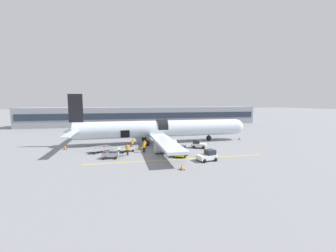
{
  "coord_description": "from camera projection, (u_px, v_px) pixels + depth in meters",
  "views": [
    {
      "loc": [
        -9.66,
        -36.36,
        8.46
      ],
      "look_at": [
        -0.79,
        1.62,
        3.95
      ],
      "focal_mm": 22.0,
      "sensor_mm": 36.0,
      "label": 1
    }
  ],
  "objects": [
    {
      "name": "baggage_cart_queued",
      "position": [
        101.0,
        149.0,
        34.97
      ],
      "size": [
        4.2,
        2.76,
        0.98
      ],
      "color": "#999BA0",
      "rests_on": "ground_plane"
    },
    {
      "name": "baggage_cart_loading",
      "position": [
        126.0,
        149.0,
        35.44
      ],
      "size": [
        3.62,
        2.63,
        0.9
      ],
      "color": "#B7BABF",
      "rests_on": "ground_plane"
    },
    {
      "name": "ground_crew_supervisor",
      "position": [
        132.0,
        144.0,
        37.65
      ],
      "size": [
        0.56,
        0.59,
        1.78
      ],
      "color": "#2D2D33",
      "rests_on": "ground_plane"
    },
    {
      "name": "ground_plane",
      "position": [
        174.0,
        148.0,
        38.32
      ],
      "size": [
        500.0,
        500.0,
        0.0
      ],
      "primitive_type": "plane",
      "color": "gray"
    },
    {
      "name": "baggage_tug_mid",
      "position": [
        198.0,
        144.0,
        38.27
      ],
      "size": [
        3.01,
        2.6,
        1.54
      ],
      "color": "silver",
      "rests_on": "ground_plane"
    },
    {
      "name": "ground_crew_loader_a",
      "position": [
        144.0,
        147.0,
        34.83
      ],
      "size": [
        0.57,
        0.57,
        1.78
      ],
      "color": "black",
      "rests_on": "ground_plane"
    },
    {
      "name": "safety_cone_wingtip",
      "position": [
        178.0,
        150.0,
        35.46
      ],
      "size": [
        0.52,
        0.52,
        0.63
      ],
      "color": "black",
      "rests_on": "ground_plane"
    },
    {
      "name": "baggage_tug_rear",
      "position": [
        181.0,
        152.0,
        32.29
      ],
      "size": [
        2.68,
        2.83,
        1.67
      ],
      "color": "yellow",
      "rests_on": "ground_plane"
    },
    {
      "name": "baggage_cart_empty",
      "position": [
        111.0,
        155.0,
        31.2
      ],
      "size": [
        3.42,
        1.95,
        0.99
      ],
      "color": "#999BA0",
      "rests_on": "ground_plane"
    },
    {
      "name": "airplane",
      "position": [
        159.0,
        129.0,
        42.86
      ],
      "size": [
        37.96,
        35.02,
        10.03
      ],
      "color": "silver",
      "rests_on": "ground_plane"
    },
    {
      "name": "apron_marking_line",
      "position": [
        179.0,
        159.0,
        30.67
      ],
      "size": [
        27.32,
        0.96,
        0.01
      ],
      "color": "yellow",
      "rests_on": "ground_plane"
    },
    {
      "name": "terminal_strip",
      "position": [
        146.0,
        116.0,
        78.32
      ],
      "size": [
        85.85,
        9.82,
        6.63
      ],
      "color": "gray",
      "rests_on": "ground_plane"
    },
    {
      "name": "ground_crew_driver",
      "position": [
        145.0,
        145.0,
        36.85
      ],
      "size": [
        0.59,
        0.39,
        1.73
      ],
      "color": "#2D2D33",
      "rests_on": "ground_plane"
    },
    {
      "name": "safety_cone_nose",
      "position": [
        239.0,
        138.0,
        47.07
      ],
      "size": [
        0.53,
        0.53,
        0.56
      ],
      "color": "black",
      "rests_on": "ground_plane"
    },
    {
      "name": "safety_cone_tail",
      "position": [
        65.0,
        147.0,
        37.21
      ],
      "size": [
        0.59,
        0.59,
        0.77
      ],
      "color": "black",
      "rests_on": "ground_plane"
    },
    {
      "name": "baggage_tug_lead",
      "position": [
        208.0,
        156.0,
        29.94
      ],
      "size": [
        3.14,
        2.42,
        1.6
      ],
      "color": "white",
      "rests_on": "ground_plane"
    },
    {
      "name": "ground_crew_loader_b",
      "position": [
        128.0,
        150.0,
        32.98
      ],
      "size": [
        0.6,
        0.48,
        1.72
      ],
      "color": "#1E2338",
      "rests_on": "ground_plane"
    },
    {
      "name": "safety_cone_engine_left",
      "position": [
        182.0,
        167.0,
        25.93
      ],
      "size": [
        0.62,
        0.62,
        0.69
      ],
      "color": "black",
      "rests_on": "ground_plane"
    },
    {
      "name": "suitcase_on_tarmac_upright",
      "position": [
        140.0,
        148.0,
        36.72
      ],
      "size": [
        0.58,
        0.48,
        0.71
      ],
      "color": "olive",
      "rests_on": "ground_plane"
    }
  ]
}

